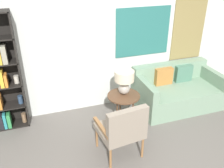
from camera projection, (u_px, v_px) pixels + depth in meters
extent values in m
cube|color=silver|center=(99.00, 40.00, 4.50)|extent=(6.40, 0.06, 2.70)
cube|color=#286B66|center=(143.00, 32.00, 4.67)|extent=(1.08, 0.02, 0.91)
cube|color=olive|center=(188.00, 29.00, 4.96)|extent=(0.70, 0.02, 1.26)
cube|color=black|center=(20.00, 72.00, 4.10)|extent=(0.02, 0.30, 2.00)
cube|color=black|center=(9.00, 125.00, 4.46)|extent=(0.71, 0.30, 0.02)
cube|color=black|center=(5.00, 106.00, 4.28)|extent=(0.71, 0.30, 0.02)
cube|color=black|center=(1.00, 121.00, 4.33)|extent=(0.07, 0.19, 0.26)
cube|color=teal|center=(5.00, 120.00, 4.34)|extent=(0.05, 0.18, 0.28)
cube|color=#338C4C|center=(9.00, 119.00, 4.38)|extent=(0.06, 0.23, 0.26)
cylinder|color=#8C6B4C|center=(24.00, 117.00, 4.49)|extent=(0.08, 0.08, 0.17)
cube|color=black|center=(0.00, 86.00, 4.10)|extent=(0.71, 0.30, 0.02)
cube|color=orange|center=(0.00, 101.00, 4.19)|extent=(0.05, 0.23, 0.21)
cylinder|color=#334C6B|center=(20.00, 99.00, 4.32)|extent=(0.08, 0.08, 0.14)
cube|color=gold|center=(2.00, 78.00, 4.02)|extent=(0.06, 0.22, 0.27)
cube|color=orange|center=(6.00, 80.00, 4.03)|extent=(0.04, 0.17, 0.21)
cylinder|color=beige|center=(16.00, 79.00, 4.14)|extent=(0.08, 0.08, 0.13)
cube|color=gray|center=(4.00, 54.00, 3.86)|extent=(0.07, 0.21, 0.29)
cylinder|color=olive|center=(126.00, 128.00, 4.09)|extent=(0.04, 0.04, 0.36)
cylinder|color=olive|center=(97.00, 137.00, 3.90)|extent=(0.04, 0.04, 0.36)
cylinder|color=olive|center=(142.00, 147.00, 3.69)|extent=(0.04, 0.04, 0.36)
cylinder|color=olive|center=(110.00, 158.00, 3.49)|extent=(0.04, 0.04, 0.36)
cube|color=gray|center=(119.00, 130.00, 3.69)|extent=(0.66, 0.65, 0.08)
cube|color=gray|center=(128.00, 124.00, 3.37)|extent=(0.61, 0.17, 0.46)
cube|color=olive|center=(136.00, 118.00, 3.73)|extent=(0.11, 0.53, 0.04)
cube|color=olive|center=(102.00, 128.00, 3.52)|extent=(0.11, 0.53, 0.04)
cube|color=gray|center=(177.00, 96.00, 4.97)|extent=(1.61, 0.94, 0.41)
cube|color=gray|center=(170.00, 71.00, 5.10)|extent=(1.61, 0.20, 0.37)
cube|color=gray|center=(144.00, 87.00, 4.61)|extent=(0.12, 0.94, 0.26)
cube|color=gray|center=(211.00, 76.00, 5.03)|extent=(0.12, 0.94, 0.26)
cube|color=#B27538|center=(164.00, 76.00, 4.92)|extent=(0.36, 0.12, 0.34)
cube|color=#4C7A66|center=(183.00, 73.00, 5.05)|extent=(0.36, 0.12, 0.34)
cylinder|color=brown|center=(124.00, 96.00, 4.35)|extent=(0.57, 0.57, 0.02)
cylinder|color=brown|center=(120.00, 104.00, 4.62)|extent=(0.03, 0.03, 0.51)
cylinder|color=brown|center=(117.00, 113.00, 4.36)|extent=(0.03, 0.03, 0.51)
cylinder|color=brown|center=(133.00, 110.00, 4.44)|extent=(0.03, 0.03, 0.51)
ellipsoid|color=#A59E93|center=(124.00, 89.00, 4.35)|extent=(0.20, 0.20, 0.19)
cylinder|color=tan|center=(124.00, 82.00, 4.30)|extent=(0.02, 0.02, 0.06)
cylinder|color=beige|center=(124.00, 76.00, 4.24)|extent=(0.34, 0.34, 0.18)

